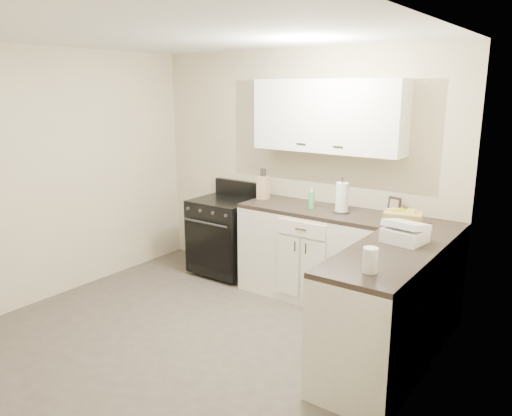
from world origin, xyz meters
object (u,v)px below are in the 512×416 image
Objects in this scene: countertop_grill at (405,235)px; knife_block at (263,188)px; wicker_basket at (403,218)px; stove at (224,235)px; paper_towel at (342,197)px.

knife_block is at bearing 169.73° from countertop_grill.
wicker_basket is at bearing -10.89° from knife_block.
wicker_basket reaches higher than stove.
paper_towel reaches higher than knife_block.
paper_towel is at bearing 172.73° from wicker_basket.
stove is 2.83× the size of countertop_grill.
paper_towel reaches higher than countertop_grill.
stove is at bearing 175.56° from countertop_grill.
paper_towel is (0.95, -0.05, 0.02)m from knife_block.
knife_block is at bearing 175.43° from wicker_basket.
knife_block is 0.83× the size of countertop_grill.
knife_block is 0.84× the size of paper_towel.
stove is 2.13m from wicker_basket.
stove is 0.77m from knife_block.
countertop_grill reaches higher than stove.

